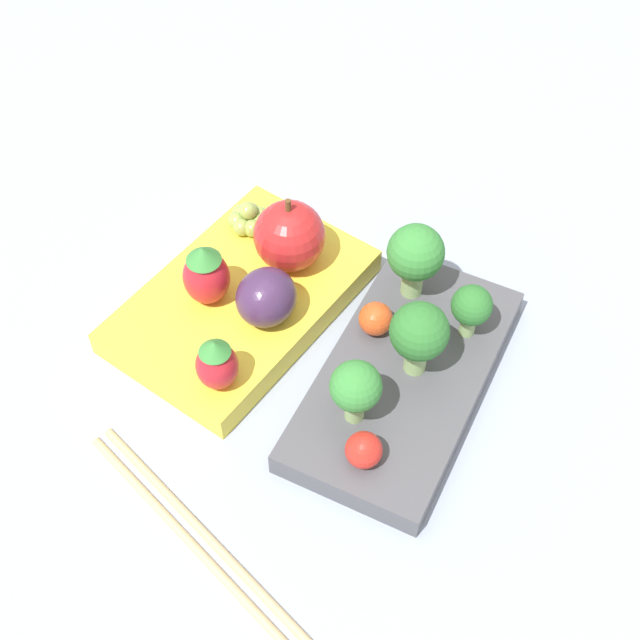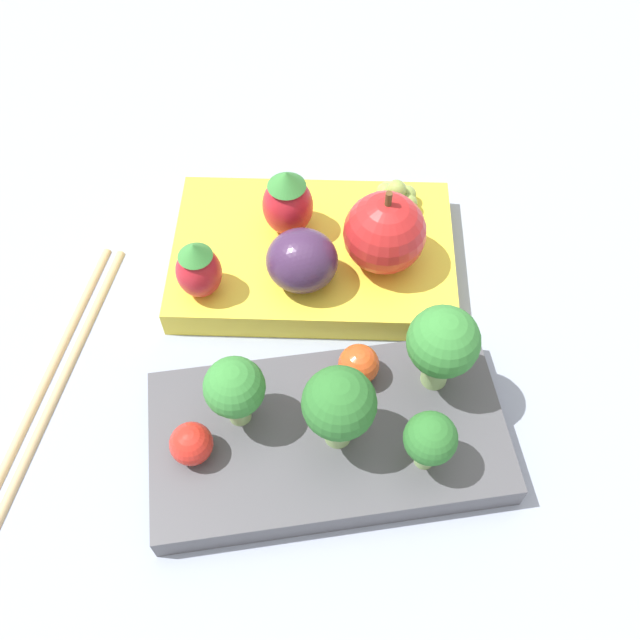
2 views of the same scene
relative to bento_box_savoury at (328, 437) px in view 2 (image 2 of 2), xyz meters
name	(u,v)px [view 2 (image 2 of 2)]	position (x,y,z in m)	size (l,w,h in m)	color
ground_plane	(304,353)	(0.01, -0.06, -0.01)	(4.00, 4.00, 0.00)	#939EB2
bento_box_savoury	(328,437)	(0.00, 0.00, 0.00)	(0.21, 0.13, 0.02)	#4C4C51
bento_box_fruit	(313,255)	(0.01, -0.13, 0.00)	(0.19, 0.13, 0.02)	yellow
broccoli_floret_0	(235,389)	(0.05, -0.01, 0.04)	(0.03, 0.03, 0.05)	#93B770
broccoli_floret_1	(339,405)	(-0.01, 0.00, 0.05)	(0.04, 0.04, 0.06)	#93B770
broccoli_floret_2	(443,344)	(-0.06, -0.03, 0.05)	(0.04, 0.04, 0.06)	#93B770
broccoli_floret_3	(430,440)	(-0.05, 0.02, 0.04)	(0.03, 0.03, 0.04)	#93B770
cherry_tomato_0	(191,444)	(0.07, 0.01, 0.02)	(0.02, 0.02, 0.02)	red
cherry_tomato_1	(359,365)	(-0.02, -0.03, 0.02)	(0.02, 0.02, 0.02)	#DB4C1E
apple	(385,233)	(-0.04, -0.12, 0.04)	(0.05, 0.05, 0.06)	red
strawberry_0	(288,202)	(0.02, -0.15, 0.04)	(0.03, 0.03, 0.05)	red
strawberry_1	(198,269)	(0.08, -0.10, 0.03)	(0.03, 0.03, 0.04)	red
plum	(304,261)	(0.01, -0.10, 0.03)	(0.04, 0.04, 0.04)	#42284C
grape_cluster	(395,199)	(-0.05, -0.17, 0.02)	(0.03, 0.03, 0.02)	#8EA84C
chopsticks_pair	(52,380)	(0.17, -0.04, -0.01)	(0.06, 0.21, 0.01)	tan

